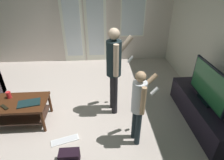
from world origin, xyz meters
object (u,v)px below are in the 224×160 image
at_px(laptop_closed, 29,103).
at_px(flat_screen_tv, 209,85).
at_px(tv_stand, 201,111).
at_px(person_child, 139,103).
at_px(person_adult, 114,66).
at_px(tv_remote_black, 4,107).
at_px(loose_keyboard, 65,140).
at_px(coffee_table, 22,108).
at_px(cup_near_edge, 9,95).
at_px(backpack, 69,157).

bearing_deg(laptop_closed, flat_screen_tv, -14.99).
relative_size(tv_stand, person_child, 1.36).
bearing_deg(person_adult, flat_screen_tv, -16.05).
distance_m(laptop_closed, tv_remote_black, 0.37).
bearing_deg(tv_stand, person_child, -163.76).
relative_size(person_adult, loose_keyboard, 3.52).
relative_size(coffee_table, flat_screen_tv, 0.88).
xyz_separation_m(loose_keyboard, tv_remote_black, (-0.97, 0.36, 0.45)).
distance_m(flat_screen_tv, person_child, 1.27).
relative_size(flat_screen_tv, loose_keyboard, 2.22).
bearing_deg(person_adult, cup_near_edge, -176.99).
relative_size(tv_stand, loose_keyboard, 3.71).
height_order(person_adult, cup_near_edge, person_adult).
distance_m(laptop_closed, cup_near_edge, 0.45).
distance_m(coffee_table, tv_stand, 3.16).
bearing_deg(tv_remote_black, tv_stand, 39.36).
height_order(loose_keyboard, laptop_closed, laptop_closed).
height_order(person_adult, person_child, person_adult).
height_order(person_child, laptop_closed, person_child).
bearing_deg(laptop_closed, coffee_table, 149.67).
bearing_deg(person_adult, tv_stand, -16.16).
bearing_deg(person_child, tv_remote_black, 168.98).
bearing_deg(cup_near_edge, person_adult, 3.01).
relative_size(tv_stand, person_adult, 1.05).
distance_m(flat_screen_tv, backpack, 2.43).
height_order(person_adult, tv_remote_black, person_adult).
relative_size(tv_stand, flat_screen_tv, 1.67).
bearing_deg(coffee_table, person_child, -16.09).
relative_size(backpack, cup_near_edge, 2.36).
bearing_deg(coffee_table, person_adult, 8.24).
relative_size(tv_stand, tv_remote_black, 10.02).
height_order(person_adult, laptop_closed, person_adult).
xyz_separation_m(person_adult, backpack, (-0.72, -1.13, -0.87)).
xyz_separation_m(person_child, loose_keyboard, (-1.14, 0.06, -0.74)).
bearing_deg(tv_stand, person_adult, 163.84).
relative_size(flat_screen_tv, person_adult, 0.63).
xyz_separation_m(person_adult, cup_near_edge, (-1.86, -0.10, -0.46)).
distance_m(person_child, loose_keyboard, 1.37).
bearing_deg(tv_remote_black, person_adult, 52.10).
bearing_deg(cup_near_edge, coffee_table, -32.03).
height_order(backpack, loose_keyboard, backpack).
bearing_deg(coffee_table, loose_keyboard, -32.48).
height_order(person_child, backpack, person_child).
height_order(person_adult, backpack, person_adult).
xyz_separation_m(person_child, backpack, (-1.01, -0.34, -0.65)).
height_order(flat_screen_tv, backpack, flat_screen_tv).
bearing_deg(coffee_table, tv_stand, -3.64).
height_order(backpack, tv_remote_black, tv_remote_black).
height_order(backpack, cup_near_edge, cup_near_edge).
bearing_deg(loose_keyboard, tv_remote_black, 159.96).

